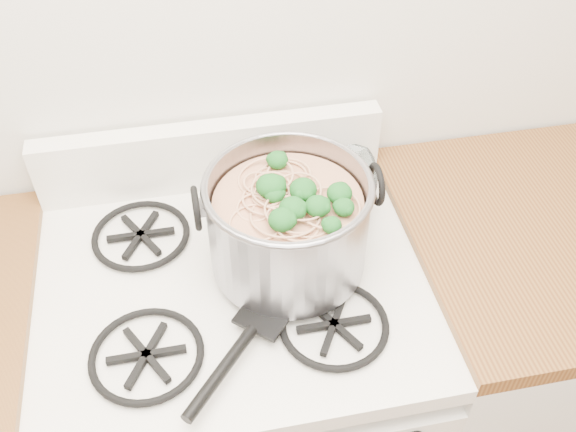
{
  "coord_description": "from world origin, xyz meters",
  "views": [
    {
      "loc": [
        -0.05,
        0.44,
        1.87
      ],
      "look_at": [
        0.12,
        1.28,
        1.04
      ],
      "focal_mm": 40.0,
      "sensor_mm": 36.0,
      "label": 1
    }
  ],
  "objects_px": {
    "stock_pot": "(288,224)",
    "glass_bowl": "(321,189)",
    "gas_range": "(243,403)",
    "spatula": "(268,308)"
  },
  "relations": [
    {
      "from": "gas_range",
      "to": "glass_bowl",
      "type": "bearing_deg",
      "value": 40.66
    },
    {
      "from": "gas_range",
      "to": "spatula",
      "type": "distance_m",
      "value": 0.51
    },
    {
      "from": "stock_pot",
      "to": "glass_bowl",
      "type": "bearing_deg",
      "value": 58.3
    },
    {
      "from": "gas_range",
      "to": "spatula",
      "type": "bearing_deg",
      "value": -61.76
    },
    {
      "from": "spatula",
      "to": "glass_bowl",
      "type": "xyz_separation_m",
      "value": [
        0.17,
        0.3,
        0.0
      ]
    },
    {
      "from": "gas_range",
      "to": "glass_bowl",
      "type": "xyz_separation_m",
      "value": [
        0.23,
        0.19,
        0.5
      ]
    },
    {
      "from": "stock_pot",
      "to": "spatula",
      "type": "height_order",
      "value": "stock_pot"
    },
    {
      "from": "stock_pot",
      "to": "spatula",
      "type": "distance_m",
      "value": 0.16
    },
    {
      "from": "gas_range",
      "to": "stock_pot",
      "type": "height_order",
      "value": "stock_pot"
    },
    {
      "from": "gas_range",
      "to": "spatula",
      "type": "relative_size",
      "value": 2.98
    }
  ]
}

